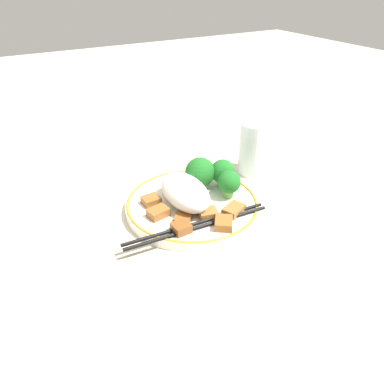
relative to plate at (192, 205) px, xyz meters
The scene contains 16 objects.
ground_plane 0.01m from the plate, ahead, with size 3.00×3.00×0.00m, color beige.
plate is the anchor object (origin of this frame).
rice_mound 0.03m from the plate, 85.28° to the left, with size 0.12×0.07×0.05m.
broccoli_back_left 0.07m from the plate, 105.00° to the right, with size 0.04×0.04×0.05m.
broccoli_back_center 0.09m from the plate, 75.37° to the right, with size 0.04×0.04×0.05m.
broccoli_back_right 0.06m from the plate, 46.23° to the right, with size 0.05×0.05×0.06m.
meat_near_front 0.06m from the plate, 134.95° to the left, with size 0.04×0.04×0.01m.
meat_near_left 0.07m from the plate, 97.48° to the left, with size 0.03×0.04×0.01m.
meat_near_right 0.05m from the plate, behind, with size 0.03×0.03×0.01m.
meat_near_back 0.08m from the plate, 145.01° to the right, with size 0.04×0.04×0.01m.
meat_on_rice_edge 0.05m from the plate, 15.54° to the left, with size 0.03×0.03×0.01m.
meat_mid_left 0.09m from the plate, 138.56° to the left, with size 0.03×0.03×0.01m.
meat_mid_right 0.07m from the plate, 64.35° to the left, with size 0.03×0.03×0.01m.
meat_far_scatter 0.09m from the plate, behind, with size 0.04×0.04×0.01m.
chopsticks 0.07m from the plate, 156.90° to the left, with size 0.03×0.24×0.01m.
drinking_glass 0.19m from the plate, 71.66° to the right, with size 0.06×0.06×0.11m.
Camera 1 is at (-0.47, 0.27, 0.37)m, focal length 35.00 mm.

